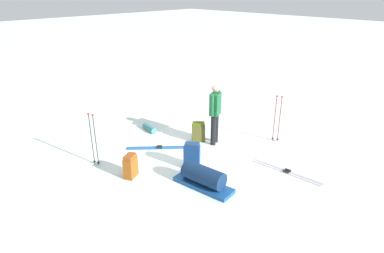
{
  "coord_description": "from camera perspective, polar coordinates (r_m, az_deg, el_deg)",
  "views": [
    {
      "loc": [
        -5.59,
        5.61,
        4.07
      ],
      "look_at": [
        0.0,
        0.0,
        0.7
      ],
      "focal_mm": 31.28,
      "sensor_mm": 36.0,
      "label": 1
    }
  ],
  "objects": [
    {
      "name": "ski_poles_planted_far",
      "position": [
        9.47,
        14.36,
        1.69
      ],
      "size": [
        0.2,
        0.11,
        1.33
      ],
      "color": "maroon",
      "rests_on": "ground_plane"
    },
    {
      "name": "ground_plane",
      "position": [
        8.91,
        0.0,
        -4.15
      ],
      "size": [
        80.0,
        80.0,
        0.0
      ],
      "primitive_type": "plane",
      "color": "white"
    },
    {
      "name": "skier_standing",
      "position": [
        8.98,
        3.96,
        2.67
      ],
      "size": [
        0.33,
        0.54,
        1.7
      ],
      "color": "black",
      "rests_on": "ground_plane"
    },
    {
      "name": "ski_pair_far",
      "position": [
        9.08,
        -5.59,
        -3.62
      ],
      "size": [
        1.31,
        1.41,
        0.05
      ],
      "color": "#2B5D9E",
      "rests_on": "ground_plane"
    },
    {
      "name": "sleeping_mat_rolled",
      "position": [
        10.13,
        -7.27,
        -0.29
      ],
      "size": [
        0.57,
        0.26,
        0.18
      ],
      "primitive_type": "cylinder",
      "rotation": [
        0.0,
        1.57,
        6.14
      ],
      "color": "teal",
      "rests_on": "ground_plane"
    },
    {
      "name": "ski_pair_near",
      "position": [
        8.25,
        15.87,
        -7.42
      ],
      "size": [
        1.72,
        0.28,
        0.05
      ],
      "color": "silver",
      "rests_on": "ground_plane"
    },
    {
      "name": "backpack_small_spare",
      "position": [
        7.77,
        -10.44,
        -6.66
      ],
      "size": [
        0.34,
        0.4,
        0.56
      ],
      "color": "#934B17",
      "rests_on": "ground_plane"
    },
    {
      "name": "gear_sled",
      "position": [
        7.31,
        1.96,
        -8.73
      ],
      "size": [
        1.41,
        0.61,
        0.49
      ],
      "color": "navy",
      "rests_on": "ground_plane"
    },
    {
      "name": "backpack_large_dark",
      "position": [
        9.35,
        1.11,
        -0.93
      ],
      "size": [
        0.41,
        0.42,
        0.55
      ],
      "color": "#47461D",
      "rests_on": "ground_plane"
    },
    {
      "name": "backpack_bright",
      "position": [
        7.98,
        -0.0,
        -5.02
      ],
      "size": [
        0.44,
        0.4,
        0.64
      ],
      "color": "navy",
      "rests_on": "ground_plane"
    },
    {
      "name": "ski_poles_planted_near",
      "position": [
        8.28,
        -16.48,
        -1.7
      ],
      "size": [
        0.19,
        0.11,
        1.33
      ],
      "color": "#24252A",
      "rests_on": "ground_plane"
    }
  ]
}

